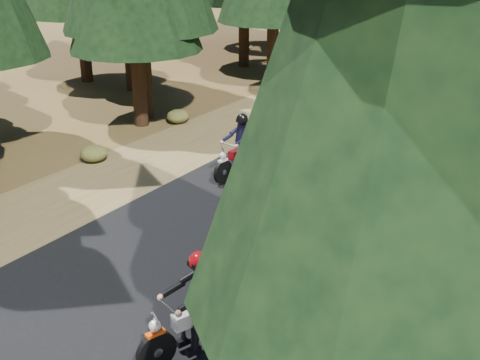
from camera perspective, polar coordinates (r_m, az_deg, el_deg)
name	(u,v)px	position (r m, az deg, el deg)	size (l,w,h in m)	color
ground	(203,248)	(13.24, -3.57, -6.49)	(120.00, 120.00, 0.00)	#4B331B
road	(307,176)	(17.11, 6.41, 0.35)	(6.00, 100.00, 0.01)	black
shoulder_l	(180,147)	(19.45, -5.75, 3.11)	(3.20, 100.00, 0.01)	brown
shoulder_r	(476,215)	(15.80, 21.44, -3.10)	(3.20, 100.00, 0.01)	brown
understory_shrubs	(402,141)	(19.73, 15.14, 3.55)	(15.18, 31.96, 0.67)	#474C1E
rider_lead	(192,322)	(9.92, -4.61, -13.28)	(1.26, 2.12, 1.81)	silver
rider_follow	(238,157)	(16.77, -0.17, 2.22)	(0.81, 2.07, 1.80)	maroon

